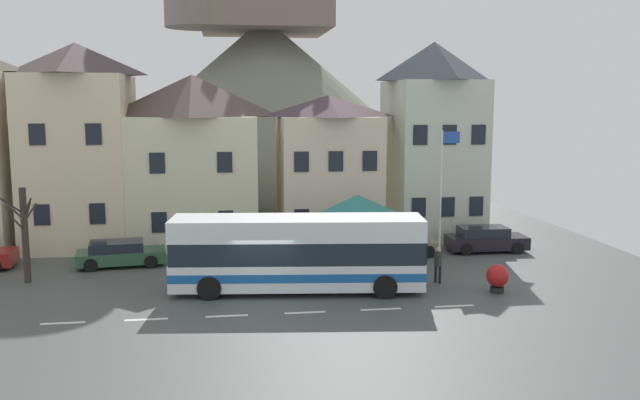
% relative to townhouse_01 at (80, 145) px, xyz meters
% --- Properties ---
extents(ground_plane, '(40.00, 60.00, 0.07)m').
position_rel_townhouse_01_xyz_m(ground_plane, '(9.48, -12.29, -5.66)').
color(ground_plane, '#494E4D').
extents(townhouse_01, '(5.54, 6.64, 11.26)m').
position_rel_townhouse_01_xyz_m(townhouse_01, '(0.00, 0.00, 0.00)').
color(townhouse_01, beige).
rests_on(townhouse_01, ground_plane).
extents(townhouse_02, '(6.99, 6.28, 9.56)m').
position_rel_townhouse_01_xyz_m(townhouse_02, '(6.27, -0.18, -0.85)').
color(townhouse_02, beige).
rests_on(townhouse_02, ground_plane).
extents(townhouse_03, '(5.64, 5.76, 8.41)m').
position_rel_townhouse_01_xyz_m(townhouse_03, '(14.00, -0.44, -1.43)').
color(townhouse_03, beige).
rests_on(townhouse_03, ground_plane).
extents(townhouse_04, '(5.01, 6.22, 11.53)m').
position_rel_townhouse_01_xyz_m(townhouse_04, '(20.37, -0.21, 0.13)').
color(townhouse_04, beige).
rests_on(townhouse_04, ground_plane).
extents(hilltop_castle, '(35.60, 35.60, 23.55)m').
position_rel_townhouse_01_xyz_m(hilltop_castle, '(11.48, 18.55, 2.32)').
color(hilltop_castle, slate).
rests_on(hilltop_castle, ground_plane).
extents(transit_bus, '(10.91, 3.69, 3.22)m').
position_rel_townhouse_01_xyz_m(transit_bus, '(11.02, -11.38, -4.01)').
color(transit_bus, white).
rests_on(transit_bus, ground_plane).
extents(bus_shelter, '(3.60, 3.60, 3.54)m').
position_rel_townhouse_01_xyz_m(bus_shelter, '(14.43, -7.13, -2.68)').
color(bus_shelter, '#473D33').
rests_on(bus_shelter, ground_plane).
extents(parked_car_00, '(4.12, 2.15, 1.27)m').
position_rel_townhouse_01_xyz_m(parked_car_00, '(17.02, -5.42, -5.00)').
color(parked_car_00, '#746F5C').
rests_on(parked_car_00, ground_plane).
extents(parked_car_01, '(4.44, 2.38, 1.24)m').
position_rel_townhouse_01_xyz_m(parked_car_01, '(2.79, -5.62, -5.01)').
color(parked_car_01, '#2C5438').
rests_on(parked_car_01, ground_plane).
extents(parked_car_02, '(4.30, 2.01, 1.36)m').
position_rel_townhouse_01_xyz_m(parked_car_02, '(21.97, -5.04, -4.96)').
color(parked_car_02, black).
rests_on(parked_car_02, ground_plane).
extents(pedestrian_00, '(0.34, 0.34, 1.63)m').
position_rel_townhouse_01_xyz_m(pedestrian_00, '(17.40, -10.92, -4.65)').
color(pedestrian_00, black).
rests_on(pedestrian_00, ground_plane).
extents(pedestrian_01, '(0.29, 0.34, 1.48)m').
position_rel_townhouse_01_xyz_m(pedestrian_01, '(16.98, -9.52, -4.88)').
color(pedestrian_01, '#38332D').
rests_on(pedestrian_01, ground_plane).
extents(public_bench, '(1.50, 0.48, 0.87)m').
position_rel_townhouse_01_xyz_m(public_bench, '(16.65, -5.18, -5.16)').
color(public_bench, '#33473D').
rests_on(public_bench, ground_plane).
extents(flagpole, '(0.95, 0.10, 6.67)m').
position_rel_townhouse_01_xyz_m(flagpole, '(18.70, -7.32, -1.74)').
color(flagpole, silver).
rests_on(flagpole, ground_plane).
extents(harbour_buoy, '(0.97, 0.97, 1.22)m').
position_rel_townhouse_01_xyz_m(harbour_buoy, '(19.43, -12.77, -4.95)').
color(harbour_buoy, black).
rests_on(harbour_buoy, ground_plane).
extents(bare_tree_00, '(1.43, 2.28, 4.31)m').
position_rel_townhouse_01_xyz_m(bare_tree_00, '(-0.89, -8.25, -3.34)').
color(bare_tree_00, '#382D28').
rests_on(bare_tree_00, ground_plane).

